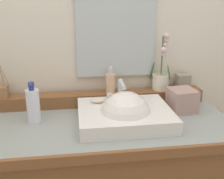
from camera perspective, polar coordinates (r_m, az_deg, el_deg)
The scene contains 11 objects.
wall_back at distance 1.60m, azimuth -3.45°, elevation 11.02°, with size 2.92×0.20×2.42m, color silver.
back_ledge at distance 1.51m, azimuth -2.70°, elevation -1.89°, with size 1.17×0.10×0.07m, color brown.
sink_basin at distance 1.30m, azimuth 2.75°, elevation -5.72°, with size 0.44×0.36×0.28m.
soap_bar at distance 1.37m, azimuth -3.08°, elevation -2.30°, with size 0.07×0.04×0.02m, color beige.
potted_plant at distance 1.56m, azimuth 10.32°, elevation 2.79°, with size 0.12×0.10×0.32m.
soap_dispenser at distance 1.48m, azimuth -0.34°, elevation 1.51°, with size 0.05×0.05×0.15m.
reed_diffuser at distance 1.54m, azimuth -22.30°, elevation -0.31°, with size 0.10×0.09×0.23m.
trinket_box at distance 1.61m, azimuth 14.69°, elevation 1.68°, with size 0.08×0.06×0.08m, color gray.
lotion_bottle at distance 1.34m, azimuth -16.31°, elevation -3.18°, with size 0.06×0.07×0.20m.
tissue_box at distance 1.47m, azimuth 14.53°, elevation -2.19°, with size 0.13×0.13×0.12m, color tan.
mirror at distance 1.49m, azimuth 0.85°, elevation 13.54°, with size 0.43×0.02×0.57m, color silver.
Camera 1 is at (-0.13, -1.19, 1.43)m, focal length 43.32 mm.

